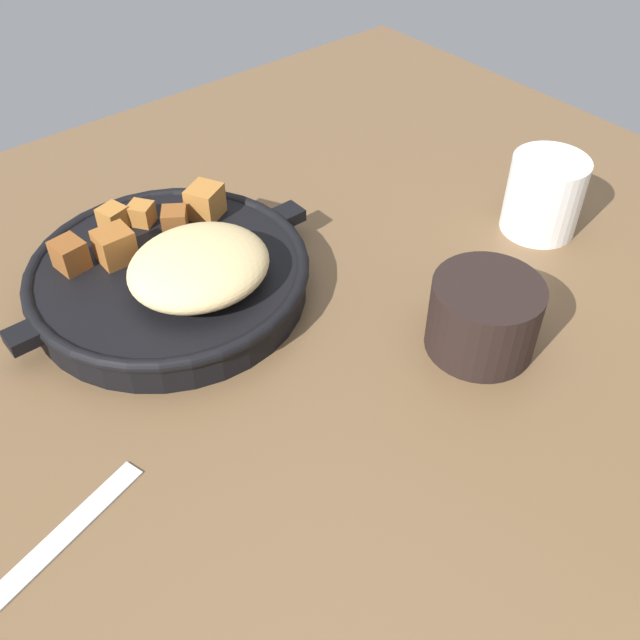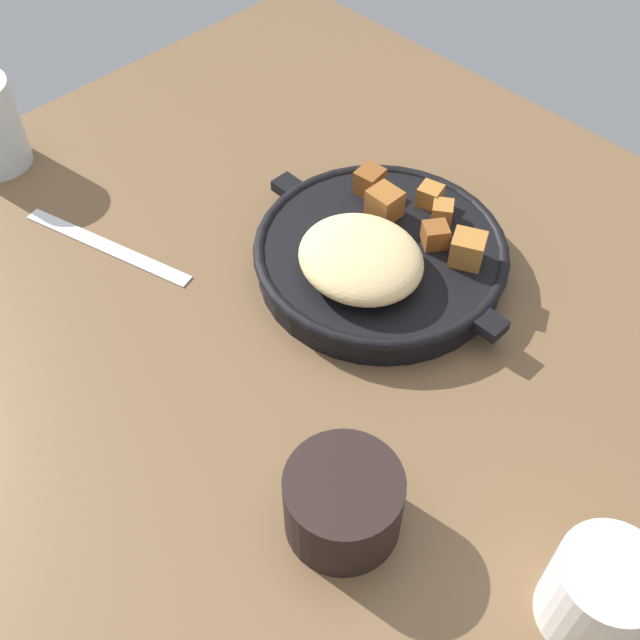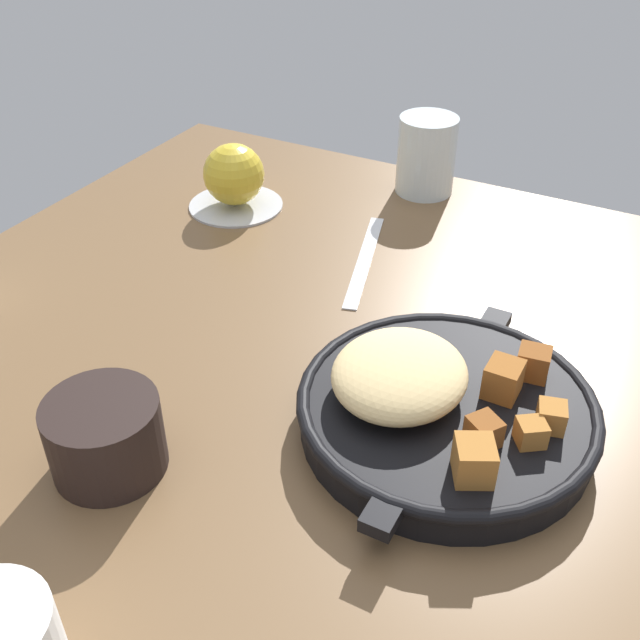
{
  "view_description": "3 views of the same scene",
  "coord_description": "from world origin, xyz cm",
  "px_view_note": "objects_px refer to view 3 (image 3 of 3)",
  "views": [
    {
      "loc": [
        26.58,
        34.32,
        42.9
      ],
      "look_at": [
        -0.01,
        2.14,
        4.0
      ],
      "focal_mm": 40.36,
      "sensor_mm": 36.0,
      "label": 1
    },
    {
      "loc": [
        -29.2,
        29.91,
        57.16
      ],
      "look_at": [
        0.38,
        0.77,
        7.42
      ],
      "focal_mm": 43.87,
      "sensor_mm": 36.0,
      "label": 2
    },
    {
      "loc": [
        -40.59,
        -24.93,
        44.54
      ],
      "look_at": [
        5.32,
        -0.59,
        7.39
      ],
      "focal_mm": 42.09,
      "sensor_mm": 36.0,
      "label": 3
    }
  ],
  "objects_px": {
    "red_apple": "(234,174)",
    "coffee_mug_dark": "(105,436)",
    "butter_knife": "(365,259)",
    "water_glass_tall": "(426,155)",
    "cast_iron_skillet": "(440,405)"
  },
  "relations": [
    {
      "from": "cast_iron_skillet",
      "to": "water_glass_tall",
      "type": "xyz_separation_m",
      "value": [
        0.42,
        0.18,
        0.03
      ]
    },
    {
      "from": "cast_iron_skillet",
      "to": "coffee_mug_dark",
      "type": "height_order",
      "value": "cast_iron_skillet"
    },
    {
      "from": "cast_iron_skillet",
      "to": "red_apple",
      "type": "height_order",
      "value": "red_apple"
    },
    {
      "from": "cast_iron_skillet",
      "to": "coffee_mug_dark",
      "type": "bearing_deg",
      "value": 126.97
    },
    {
      "from": "butter_knife",
      "to": "red_apple",
      "type": "bearing_deg",
      "value": 61.43
    },
    {
      "from": "butter_knife",
      "to": "water_glass_tall",
      "type": "xyz_separation_m",
      "value": [
        0.2,
        0.01,
        0.05
      ]
    },
    {
      "from": "red_apple",
      "to": "butter_knife",
      "type": "distance_m",
      "value": 0.22
    },
    {
      "from": "red_apple",
      "to": "butter_knife",
      "type": "relative_size",
      "value": 0.38
    },
    {
      "from": "butter_knife",
      "to": "coffee_mug_dark",
      "type": "distance_m",
      "value": 0.39
    },
    {
      "from": "red_apple",
      "to": "coffee_mug_dark",
      "type": "distance_m",
      "value": 0.46
    },
    {
      "from": "red_apple",
      "to": "butter_knife",
      "type": "height_order",
      "value": "red_apple"
    },
    {
      "from": "cast_iron_skillet",
      "to": "red_apple",
      "type": "relative_size",
      "value": 3.8
    },
    {
      "from": "red_apple",
      "to": "butter_knife",
      "type": "bearing_deg",
      "value": -102.44
    },
    {
      "from": "coffee_mug_dark",
      "to": "water_glass_tall",
      "type": "relative_size",
      "value": 0.89
    },
    {
      "from": "cast_iron_skillet",
      "to": "water_glass_tall",
      "type": "relative_size",
      "value": 2.9
    }
  ]
}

